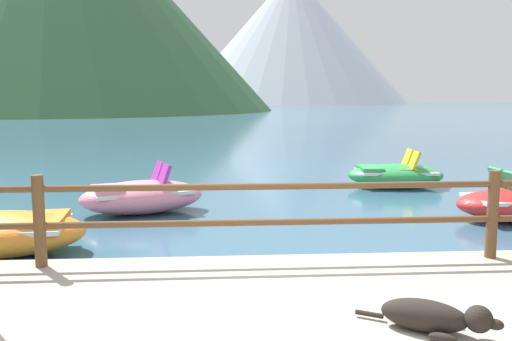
% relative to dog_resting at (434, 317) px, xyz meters
% --- Properties ---
extents(ground_plane, '(200.00, 200.00, 0.00)m').
position_rel_dog_resting_xyz_m(ground_plane, '(-1.03, 40.29, -0.52)').
color(ground_plane, '#38607A').
extents(dock_railing, '(23.92, 0.12, 0.95)m').
position_rel_dog_resting_xyz_m(dock_railing, '(-1.03, 1.84, 0.46)').
color(dock_railing, brown).
rests_on(dock_railing, promenade_dock).
extents(dog_resting, '(0.95, 0.62, 0.26)m').
position_rel_dog_resting_xyz_m(dog_resting, '(0.00, 0.00, 0.00)').
color(dog_resting, black).
rests_on(dog_resting, promenade_dock).
extents(pedal_boat_0, '(2.51, 1.87, 0.91)m').
position_rel_dog_resting_xyz_m(pedal_boat_0, '(-2.98, 6.26, -0.21)').
color(pedal_boat_0, pink).
rests_on(pedal_boat_0, ground).
extents(pedal_boat_5, '(2.30, 1.42, 0.86)m').
position_rel_dog_resting_xyz_m(pedal_boat_5, '(2.56, 8.85, -0.24)').
color(pedal_boat_5, green).
rests_on(pedal_boat_5, ground).
extents(cliff_headland, '(55.86, 55.86, 30.68)m').
position_rel_dog_resting_xyz_m(cliff_headland, '(-20.51, 73.22, 13.87)').
color(cliff_headland, '#284C2D').
rests_on(cliff_headland, ground).
extents(distant_peak, '(55.05, 55.05, 30.83)m').
position_rel_dog_resting_xyz_m(distant_peak, '(16.17, 131.47, 14.89)').
color(distant_peak, '#A8B2C1').
rests_on(distant_peak, ground).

